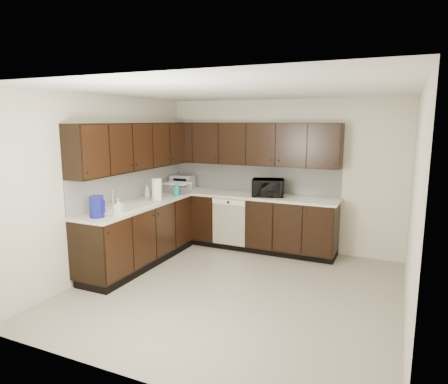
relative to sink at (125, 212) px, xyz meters
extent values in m
plane|color=gray|center=(1.68, 0.01, -0.88)|extent=(4.00, 4.00, 0.00)
plane|color=white|center=(1.68, 0.01, 1.62)|extent=(4.00, 4.00, 0.00)
cube|color=beige|center=(1.68, 2.01, 0.37)|extent=(4.00, 0.02, 2.50)
cube|color=beige|center=(-0.32, 0.01, 0.37)|extent=(0.02, 4.00, 2.50)
cube|color=beige|center=(3.68, 0.01, 0.37)|extent=(0.02, 4.00, 2.50)
cube|color=beige|center=(1.68, -1.99, 0.37)|extent=(4.00, 0.02, 2.50)
cube|color=black|center=(1.18, 1.71, -0.43)|extent=(3.00, 0.60, 0.90)
cube|color=black|center=(-0.02, 0.31, -0.43)|extent=(0.60, 2.20, 0.90)
cube|color=black|center=(1.18, 1.74, -0.83)|extent=(3.00, 0.54, 0.10)
cube|color=black|center=(0.01, 0.31, -0.83)|extent=(0.54, 2.20, 0.10)
cube|color=beige|center=(1.18, 1.71, 0.04)|extent=(3.03, 0.63, 0.04)
cube|color=beige|center=(-0.02, 0.31, 0.04)|extent=(0.63, 2.23, 0.04)
cube|color=#B4B4B0|center=(1.18, 2.00, 0.30)|extent=(3.00, 0.02, 0.48)
cube|color=#B4B4B0|center=(-0.31, 0.61, 0.30)|extent=(0.02, 2.80, 0.48)
cube|color=black|center=(1.18, 1.85, 0.89)|extent=(3.00, 0.33, 0.70)
cube|color=black|center=(-0.15, 0.45, 0.89)|extent=(0.33, 2.47, 0.70)
cube|color=beige|center=(0.98, 1.42, -0.38)|extent=(0.58, 0.02, 0.78)
cube|color=beige|center=(0.98, 1.42, -0.04)|extent=(0.58, 0.03, 0.08)
cylinder|color=black|center=(0.98, 1.40, -0.04)|extent=(0.04, 0.02, 0.04)
cube|color=beige|center=(0.00, 0.01, 0.06)|extent=(0.54, 0.82, 0.03)
cube|color=beige|center=(0.00, -0.19, -0.02)|extent=(0.42, 0.34, 0.16)
cube|color=beige|center=(0.00, 0.21, -0.02)|extent=(0.42, 0.34, 0.16)
cylinder|color=silver|center=(-0.22, 0.01, 0.19)|extent=(0.03, 0.03, 0.26)
cylinder|color=silver|center=(-0.17, 0.01, 0.31)|extent=(0.14, 0.02, 0.02)
cylinder|color=#B2B2B7|center=(0.00, -0.19, 0.01)|extent=(0.20, 0.20, 0.10)
imported|color=black|center=(1.57, 1.67, 0.20)|extent=(0.58, 0.46, 0.28)
imported|color=gray|center=(0.19, -0.37, 0.17)|extent=(0.12, 0.12, 0.21)
imported|color=gray|center=(-0.17, 0.79, 0.16)|extent=(0.11, 0.11, 0.21)
cube|color=silver|center=(-0.07, 1.73, 0.18)|extent=(0.43, 0.34, 0.25)
cube|color=silver|center=(0.04, 1.36, 0.14)|extent=(0.42, 0.32, 0.16)
cylinder|color=navy|center=(0.04, -0.60, 0.20)|extent=(0.23, 0.23, 0.28)
cylinder|color=#0C8983|center=(0.20, 1.08, 0.15)|extent=(0.10, 0.10, 0.18)
cylinder|color=white|center=(0.09, 0.68, 0.23)|extent=(0.16, 0.16, 0.33)
camera|label=1|loc=(3.55, -4.44, 1.28)|focal=32.00mm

